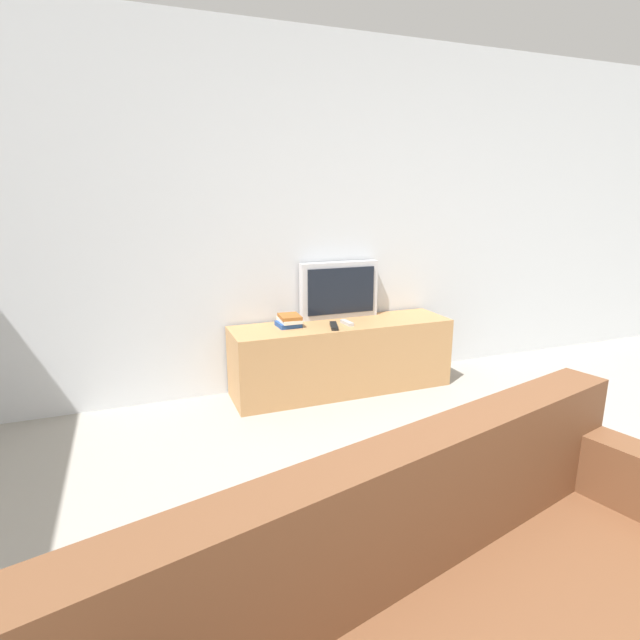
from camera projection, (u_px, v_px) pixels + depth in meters
The scene contains 6 objects.
wall_back at pixel (314, 217), 3.76m from camera, with size 9.00×0.06×2.60m.
tv_stand at pixel (342, 357), 3.81m from camera, with size 1.68×0.45×0.53m.
television at pixel (339, 290), 3.87m from camera, with size 0.63×0.09×0.44m.
book_stack at pixel (289, 321), 3.64m from camera, with size 0.18×0.20×0.08m.
remote_on_stand at pixel (347, 323), 3.70m from camera, with size 0.05×0.15×0.02m.
remote_secondary at pixel (334, 326), 3.61m from camera, with size 0.10×0.20×0.02m.
Camera 1 is at (-1.33, -0.57, 1.46)m, focal length 28.00 mm.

